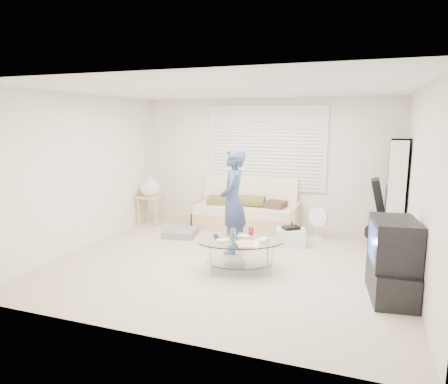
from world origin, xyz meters
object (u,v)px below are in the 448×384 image
at_px(tv_unit, 392,260).
at_px(futon_sofa, 246,212).
at_px(coffee_table, 241,246).
at_px(bookshelf, 395,193).

bearing_deg(tv_unit, futon_sofa, 136.08).
bearing_deg(coffee_table, tv_unit, -6.46).
relative_size(futon_sofa, coffee_table, 1.44).
bearing_deg(futon_sofa, bookshelf, -4.23).
xyz_separation_m(futon_sofa, tv_unit, (2.49, -2.40, 0.14)).
height_order(futon_sofa, bookshelf, bookshelf).
bearing_deg(coffee_table, bookshelf, 44.04).
distance_m(futon_sofa, bookshelf, 2.68).
bearing_deg(bookshelf, coffee_table, -135.96).
distance_m(futon_sofa, tv_unit, 3.46).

